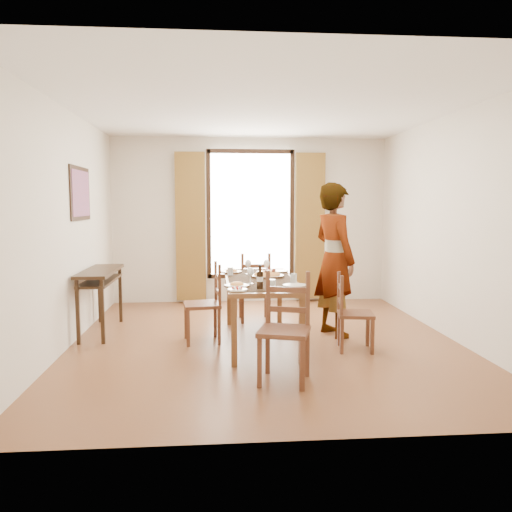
{
  "coord_description": "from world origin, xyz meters",
  "views": [
    {
      "loc": [
        -0.58,
        -5.74,
        1.63
      ],
      "look_at": [
        -0.09,
        0.19,
        1.0
      ],
      "focal_mm": 35.0,
      "sensor_mm": 36.0,
      "label": 1
    }
  ],
  "objects": [
    {
      "name": "dining_table",
      "position": [
        -0.06,
        -0.01,
        0.69
      ],
      "size": [
        0.8,
        1.87,
        0.76
      ],
      "color": "brown",
      "rests_on": "ground"
    },
    {
      "name": "wine_glass_b",
      "position": [
        0.05,
        0.34,
        0.85
      ],
      "size": [
        0.08,
        0.08,
        0.18
      ],
      "primitive_type": null,
      "color": "white",
      "rests_on": "dining_table"
    },
    {
      "name": "tumbler_b",
      "position": [
        -0.4,
        0.29,
        0.81
      ],
      "size": [
        0.07,
        0.07,
        0.1
      ],
      "primitive_type": "cylinder",
      "color": "silver",
      "rests_on": "dining_table"
    },
    {
      "name": "pasta_platter",
      "position": [
        0.03,
        0.11,
        0.81
      ],
      "size": [
        0.4,
        0.4,
        0.1
      ],
      "primitive_type": null,
      "color": "#BA4917",
      "rests_on": "dining_table"
    },
    {
      "name": "wine_glass_a",
      "position": [
        -0.2,
        -0.39,
        0.85
      ],
      "size": [
        0.08,
        0.08,
        0.18
      ],
      "primitive_type": null,
      "color": "white",
      "rests_on": "dining_table"
    },
    {
      "name": "wine_glass_c",
      "position": [
        -0.18,
        0.35,
        0.85
      ],
      "size": [
        0.08,
        0.08,
        0.18
      ],
      "primitive_type": null,
      "color": "white",
      "rests_on": "dining_table"
    },
    {
      "name": "plate_nw",
      "position": [
        -0.38,
        0.51,
        0.78
      ],
      "size": [
        0.27,
        0.27,
        0.05
      ],
      "primitive_type": null,
      "color": "silver",
      "rests_on": "dining_table"
    },
    {
      "name": "chair_north",
      "position": [
        -0.04,
        1.06,
        0.45
      ],
      "size": [
        0.43,
        0.43,
        0.96
      ],
      "rotation": [
        0.0,
        0.0,
        3.17
      ],
      "color": "#562C1C",
      "rests_on": "ground"
    },
    {
      "name": "plate_ne",
      "position": [
        0.21,
        0.52,
        0.78
      ],
      "size": [
        0.27,
        0.27,
        0.05
      ],
      "primitive_type": null,
      "color": "silver",
      "rests_on": "dining_table"
    },
    {
      "name": "room_shell",
      "position": [
        -0.0,
        0.13,
        1.54
      ],
      "size": [
        4.6,
        5.1,
        2.74
      ],
      "color": "beige",
      "rests_on": "ground"
    },
    {
      "name": "chair_south",
      "position": [
        0.05,
        -1.32,
        0.46
      ],
      "size": [
        0.55,
        0.55,
        1.0
      ],
      "rotation": [
        0.0,
        0.0,
        -0.3
      ],
      "color": "#562C1C",
      "rests_on": "ground"
    },
    {
      "name": "wine_bottle",
      "position": [
        -0.13,
        -0.7,
        0.88
      ],
      "size": [
        0.07,
        0.07,
        0.25
      ],
      "primitive_type": null,
      "color": "black",
      "rests_on": "dining_table"
    },
    {
      "name": "console_table",
      "position": [
        -2.03,
        0.6,
        0.68
      ],
      "size": [
        0.38,
        1.2,
        0.8
      ],
      "color": "black",
      "rests_on": "ground"
    },
    {
      "name": "tumbler_a",
      "position": [
        0.28,
        -0.34,
        0.81
      ],
      "size": [
        0.07,
        0.07,
        0.1
      ],
      "primitive_type": "cylinder",
      "color": "silver",
      "rests_on": "dining_table"
    },
    {
      "name": "man",
      "position": [
        0.88,
        0.24,
        0.94
      ],
      "size": [
        0.98,
        0.91,
        1.88
      ],
      "primitive_type": "imported",
      "rotation": [
        0.0,
        0.0,
        1.94
      ],
      "color": "gray",
      "rests_on": "ground"
    },
    {
      "name": "plate_se",
      "position": [
        0.26,
        -0.6,
        0.78
      ],
      "size": [
        0.27,
        0.27,
        0.05
      ],
      "primitive_type": null,
      "color": "silver",
      "rests_on": "dining_table"
    },
    {
      "name": "tumbler_c",
      "position": [
        -0.0,
        -0.75,
        0.81
      ],
      "size": [
        0.07,
        0.07,
        0.1
      ],
      "primitive_type": "cylinder",
      "color": "silver",
      "rests_on": "dining_table"
    },
    {
      "name": "chair_west",
      "position": [
        -0.71,
        0.06,
        0.43
      ],
      "size": [
        0.46,
        0.46,
        0.94
      ],
      "rotation": [
        0.0,
        0.0,
        -1.44
      ],
      "color": "#562C1C",
      "rests_on": "ground"
    },
    {
      "name": "ground",
      "position": [
        0.0,
        0.0,
        0.0
      ],
      "size": [
        5.0,
        5.0,
        0.0
      ],
      "primitive_type": "plane",
      "color": "#572F1B",
      "rests_on": "ground"
    },
    {
      "name": "chair_east",
      "position": [
        0.93,
        -0.42,
        0.4
      ],
      "size": [
        0.43,
        0.43,
        0.86
      ],
      "rotation": [
        0.0,
        0.0,
        1.42
      ],
      "color": "#562C1C",
      "rests_on": "ground"
    },
    {
      "name": "caprese_plate",
      "position": [
        -0.36,
        -0.79,
        0.78
      ],
      "size": [
        0.2,
        0.2,
        0.04
      ],
      "primitive_type": null,
      "color": "silver",
      "rests_on": "dining_table"
    },
    {
      "name": "plate_sw",
      "position": [
        -0.36,
        -0.55,
        0.78
      ],
      "size": [
        0.27,
        0.27,
        0.05
      ],
      "primitive_type": null,
      "color": "silver",
      "rests_on": "dining_table"
    }
  ]
}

